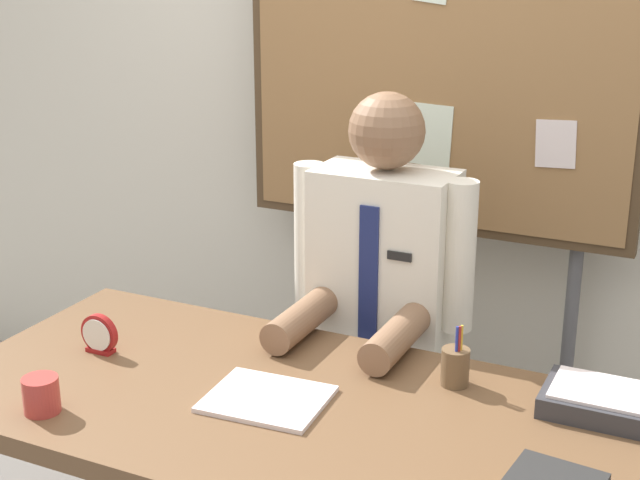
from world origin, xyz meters
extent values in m
cube|color=silver|center=(0.00, 1.23, 1.35)|extent=(6.40, 0.08, 2.70)
cube|color=brown|center=(0.00, 0.00, 0.73)|extent=(1.72, 0.82, 0.05)
cube|color=brown|center=(-0.80, 0.35, 0.35)|extent=(0.07, 0.07, 0.71)
cube|color=#2D2D33|center=(0.00, 0.61, 0.22)|extent=(0.34, 0.30, 0.44)
cube|color=silver|center=(0.00, 0.61, 0.81)|extent=(0.40, 0.22, 0.75)
sphere|color=brown|center=(0.00, 0.61, 1.30)|extent=(0.21, 0.21, 0.21)
cylinder|color=silver|center=(-0.23, 0.59, 0.97)|extent=(0.09, 0.09, 0.43)
cylinder|color=silver|center=(0.23, 0.59, 0.97)|extent=(0.09, 0.09, 0.43)
cylinder|color=brown|center=(-0.14, 0.35, 0.81)|extent=(0.09, 0.30, 0.09)
cylinder|color=brown|center=(0.14, 0.35, 0.81)|extent=(0.09, 0.30, 0.09)
cube|color=navy|center=(0.00, 0.49, 0.87)|extent=(0.06, 0.01, 0.49)
cube|color=black|center=(0.09, 0.49, 0.98)|extent=(0.07, 0.01, 0.02)
cube|color=#4C3823|center=(0.00, 1.03, 1.48)|extent=(1.29, 0.05, 1.16)
cube|color=olive|center=(0.00, 1.02, 1.48)|extent=(1.23, 0.04, 1.10)
cylinder|color=#59595E|center=(-0.47, 1.06, 0.46)|extent=(0.04, 0.04, 0.93)
cylinder|color=#59595E|center=(0.47, 1.06, 0.46)|extent=(0.04, 0.04, 0.93)
cube|color=silver|center=(-0.01, 1.00, 1.21)|extent=(0.15, 0.00, 0.20)
cube|color=silver|center=(0.39, 1.00, 1.22)|extent=(0.13, 0.00, 0.15)
cube|color=silver|center=(-0.04, -0.02, 0.76)|extent=(0.29, 0.25, 0.01)
cylinder|color=maroon|center=(-0.57, 0.03, 0.81)|extent=(0.11, 0.02, 0.11)
cylinder|color=white|center=(-0.57, 0.02, 0.81)|extent=(0.09, 0.00, 0.09)
cube|color=maroon|center=(-0.57, 0.03, 0.76)|extent=(0.07, 0.04, 0.01)
cylinder|color=#B23833|center=(-0.49, -0.29, 0.80)|extent=(0.08, 0.08, 0.09)
cylinder|color=brown|center=(0.33, 0.26, 0.81)|extent=(0.07, 0.07, 0.09)
cylinder|color=#263399|center=(0.34, 0.25, 0.85)|extent=(0.01, 0.01, 0.15)
cylinder|color=maroon|center=(0.34, 0.25, 0.85)|extent=(0.01, 0.01, 0.15)
cylinder|color=gold|center=(0.34, 0.26, 0.85)|extent=(0.01, 0.01, 0.15)
cube|color=#333338|center=(0.68, 0.27, 0.78)|extent=(0.26, 0.20, 0.05)
cube|color=silver|center=(0.68, 0.27, 0.81)|extent=(0.22, 0.17, 0.01)
camera|label=1|loc=(0.92, -1.73, 1.81)|focal=51.60mm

